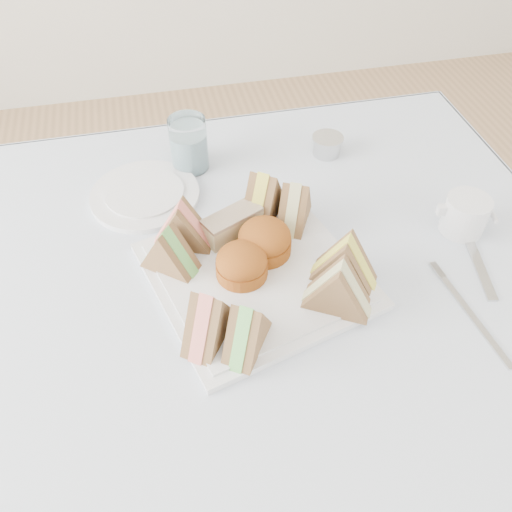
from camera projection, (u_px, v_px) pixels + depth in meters
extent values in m
plane|color=#9E7751|center=(272.00, 483.00, 1.37)|extent=(4.00, 4.00, 0.00)
cube|color=brown|center=(276.00, 412.00, 1.10)|extent=(0.90, 0.90, 0.74)
cube|color=white|center=(282.00, 296.00, 0.83)|extent=(1.02, 1.02, 0.01)
cube|color=silver|center=(256.00, 275.00, 0.85)|extent=(0.38, 0.38, 0.01)
cylinder|color=#9C4E19|center=(242.00, 263.00, 0.82)|extent=(0.10, 0.10, 0.05)
cylinder|color=#9C4E19|center=(265.00, 240.00, 0.86)|extent=(0.12, 0.12, 0.06)
cube|color=#CAC184|center=(232.00, 225.00, 0.89)|extent=(0.11, 0.08, 0.05)
cylinder|color=silver|center=(145.00, 195.00, 0.99)|extent=(0.22, 0.22, 0.01)
cylinder|color=white|center=(189.00, 144.00, 1.02)|extent=(0.09, 0.09, 0.10)
cylinder|color=#BABABA|center=(327.00, 146.00, 1.07)|extent=(0.07, 0.07, 0.03)
cube|color=#BABABA|center=(474.00, 253.00, 0.89)|extent=(0.06, 0.20, 0.00)
cube|color=#BABABA|center=(475.00, 321.00, 0.79)|extent=(0.03, 0.17, 0.00)
cylinder|color=silver|center=(465.00, 215.00, 0.91)|extent=(0.09, 0.09, 0.07)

